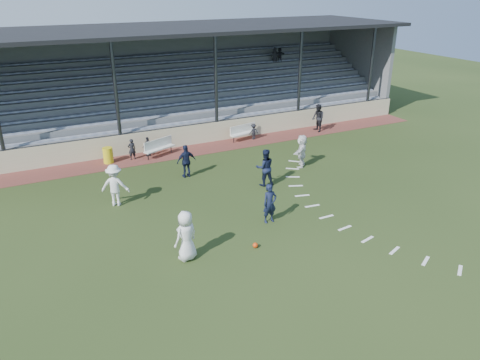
% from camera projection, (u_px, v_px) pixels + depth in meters
% --- Properties ---
extents(ground, '(90.00, 90.00, 0.00)m').
position_uv_depth(ground, '(268.00, 232.00, 18.64)').
color(ground, '#273716').
rests_on(ground, ground).
extents(cinder_track, '(34.00, 2.00, 0.02)m').
position_uv_depth(cinder_track, '(178.00, 153.00, 27.27)').
color(cinder_track, brown).
rests_on(cinder_track, ground).
extents(retaining_wall, '(34.00, 0.18, 1.20)m').
position_uv_depth(retaining_wall, '(172.00, 138.00, 27.90)').
color(retaining_wall, beige).
rests_on(retaining_wall, ground).
extents(bench_left, '(2.00, 1.21, 0.95)m').
position_uv_depth(bench_left, '(159.00, 146.00, 26.60)').
color(bench_left, silver).
rests_on(bench_left, cinder_track).
extents(bench_right, '(2.04, 0.86, 0.95)m').
position_uv_depth(bench_right, '(244.00, 131.00, 29.30)').
color(bench_right, silver).
rests_on(bench_right, cinder_track).
extents(trash_bin, '(0.54, 0.54, 0.87)m').
position_uv_depth(trash_bin, '(108.00, 155.00, 25.55)').
color(trash_bin, gold).
rests_on(trash_bin, cinder_track).
extents(football, '(0.20, 0.20, 0.20)m').
position_uv_depth(football, '(255.00, 245.00, 17.49)').
color(football, red).
rests_on(football, ground).
extents(player_white_lead, '(1.07, 0.88, 1.88)m').
position_uv_depth(player_white_lead, '(186.00, 236.00, 16.47)').
color(player_white_lead, silver).
rests_on(player_white_lead, ground).
extents(player_navy_lead, '(0.61, 0.41, 1.68)m').
position_uv_depth(player_navy_lead, '(270.00, 204.00, 19.10)').
color(player_navy_lead, '#121832').
rests_on(player_navy_lead, ground).
extents(player_navy_mid, '(1.04, 0.89, 1.85)m').
position_uv_depth(player_navy_mid, '(265.00, 167.00, 22.57)').
color(player_navy_mid, '#121832').
rests_on(player_navy_mid, ground).
extents(player_white_wing, '(1.42, 1.21, 1.91)m').
position_uv_depth(player_white_wing, '(115.00, 185.00, 20.53)').
color(player_white_wing, silver).
rests_on(player_white_wing, ground).
extents(player_navy_wing, '(1.01, 0.46, 1.70)m').
position_uv_depth(player_navy_wing, '(186.00, 161.00, 23.58)').
color(player_navy_wing, '#121832').
rests_on(player_navy_wing, ground).
extents(player_white_back, '(1.51, 1.54, 1.77)m').
position_uv_depth(player_white_back, '(302.00, 151.00, 24.93)').
color(player_white_back, silver).
rests_on(player_white_back, ground).
extents(official, '(0.75, 0.93, 1.81)m').
position_uv_depth(official, '(318.00, 118.00, 30.77)').
color(official, black).
rests_on(official, cinder_track).
extents(sub_left_near, '(0.44, 0.30, 1.19)m').
position_uv_depth(sub_left_near, '(132.00, 149.00, 25.97)').
color(sub_left_near, black).
rests_on(sub_left_near, cinder_track).
extents(sub_left_far, '(0.70, 0.38, 1.13)m').
position_uv_depth(sub_left_far, '(148.00, 147.00, 26.49)').
color(sub_left_far, black).
rests_on(sub_left_far, cinder_track).
extents(sub_right, '(0.67, 0.41, 1.01)m').
position_uv_depth(sub_right, '(254.00, 132.00, 29.36)').
color(sub_right, black).
rests_on(sub_right, cinder_track).
extents(grandstand, '(34.60, 9.00, 6.61)m').
position_uv_depth(grandstand, '(147.00, 96.00, 31.15)').
color(grandstand, slate).
rests_on(grandstand, ground).
extents(penalty_arc, '(3.89, 14.63, 0.01)m').
position_uv_depth(penalty_arc, '(350.00, 211.00, 20.35)').
color(penalty_arc, white).
rests_on(penalty_arc, ground).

